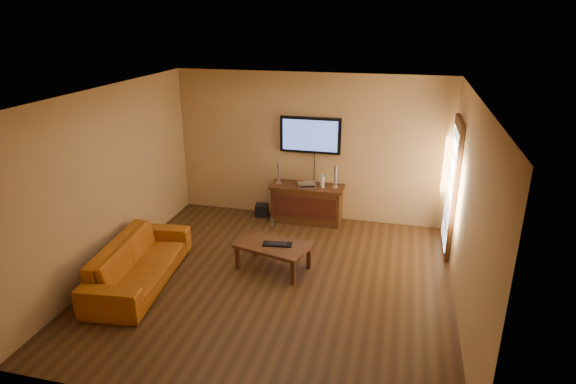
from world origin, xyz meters
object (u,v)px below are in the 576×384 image
(speaker_right, at_px, (335,178))
(bottle, at_px, (272,223))
(av_receiver, at_px, (307,185))
(keyboard, at_px, (277,244))
(television, at_px, (310,135))
(subwoofer, at_px, (262,210))
(coffee_table, at_px, (273,247))
(speaker_left, at_px, (279,174))
(sofa, at_px, (139,256))
(game_console, at_px, (322,181))
(media_console, at_px, (307,203))

(speaker_right, relative_size, bottle, 2.00)
(av_receiver, height_order, keyboard, av_receiver)
(av_receiver, relative_size, keyboard, 0.68)
(television, height_order, subwoofer, television)
(speaker_right, height_order, keyboard, speaker_right)
(bottle, bearing_deg, speaker_right, 23.87)
(coffee_table, xyz_separation_m, speaker_left, (-0.41, 1.90, 0.52))
(television, xyz_separation_m, subwoofer, (-0.89, -0.17, -1.48))
(sofa, bearing_deg, av_receiver, -42.10)
(game_console, bearing_deg, television, 123.63)
(speaker_left, bearing_deg, av_receiver, -7.53)
(television, bearing_deg, speaker_right, -19.98)
(speaker_left, relative_size, speaker_right, 0.99)
(coffee_table, relative_size, speaker_right, 2.97)
(bottle, bearing_deg, av_receiver, 35.06)
(game_console, xyz_separation_m, keyboard, (-0.34, -1.92, -0.38))
(sofa, xyz_separation_m, keyboard, (1.83, 0.79, 0.02))
(av_receiver, height_order, game_console, game_console)
(bottle, height_order, keyboard, keyboard)
(game_console, bearing_deg, media_console, 163.31)
(av_receiver, bearing_deg, keyboard, -111.82)
(speaker_left, height_order, speaker_right, speaker_right)
(sofa, distance_m, keyboard, 2.00)
(coffee_table, xyz_separation_m, av_receiver, (0.13, 1.83, 0.37))
(sofa, xyz_separation_m, subwoofer, (1.00, 2.72, -0.30))
(speaker_left, xyz_separation_m, speaker_right, (1.05, 0.01, 0.00))
(coffee_table, distance_m, game_console, 1.99)
(media_console, distance_m, television, 1.26)
(television, bearing_deg, bottle, -130.32)
(television, distance_m, coffee_table, 2.43)
(subwoofer, xyz_separation_m, keyboard, (0.83, -1.94, 0.32))
(av_receiver, bearing_deg, sofa, -145.64)
(game_console, relative_size, subwoofer, 0.97)
(game_console, relative_size, bottle, 1.10)
(keyboard, bearing_deg, media_console, 88.12)
(coffee_table, xyz_separation_m, keyboard, (0.07, -0.01, 0.06))
(media_console, distance_m, game_console, 0.53)
(media_console, xyz_separation_m, speaker_left, (-0.54, 0.02, 0.53))
(coffee_table, xyz_separation_m, speaker_right, (0.64, 1.91, 0.52))
(speaker_right, bearing_deg, bottle, -156.13)
(av_receiver, relative_size, bottle, 1.55)
(game_console, bearing_deg, subwoofer, 157.41)
(coffee_table, bearing_deg, television, 86.41)
(media_console, relative_size, speaker_left, 3.37)
(television, distance_m, subwoofer, 1.74)
(speaker_right, relative_size, subwoofer, 1.76)
(sofa, height_order, game_console, game_console)
(av_receiver, xyz_separation_m, keyboard, (-0.06, -1.84, -0.31))
(media_console, height_order, coffee_table, media_console)
(television, bearing_deg, sofa, -123.23)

